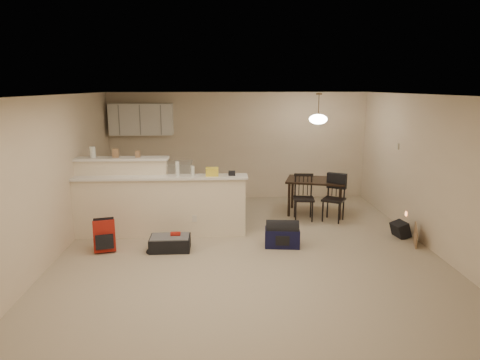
{
  "coord_description": "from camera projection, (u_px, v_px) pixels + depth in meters",
  "views": [
    {
      "loc": [
        -0.45,
        -6.47,
        2.63
      ],
      "look_at": [
        -0.1,
        0.7,
        1.05
      ],
      "focal_mm": 32.0,
      "sensor_mm": 36.0,
      "label": 1
    }
  ],
  "objects": [
    {
      "name": "kitchen_counter",
      "position": [
        152.0,
        183.0,
        9.82
      ],
      "size": [
        1.8,
        0.6,
        0.9
      ],
      "primitive_type": "cube",
      "color": "white",
      "rests_on": "ground"
    },
    {
      "name": "thermostat",
      "position": [
        397.0,
        146.0,
        8.24
      ],
      "size": [
        0.02,
        0.12,
        0.12
      ],
      "primitive_type": "cube",
      "color": "beige",
      "rests_on": "room"
    },
    {
      "name": "cardboard_sheet",
      "position": [
        416.0,
        236.0,
        7.18
      ],
      "size": [
        0.17,
        0.41,
        0.33
      ],
      "primitive_type": "cube",
      "rotation": [
        0.0,
        0.0,
        1.22
      ],
      "color": "#97714E",
      "rests_on": "ground"
    },
    {
      "name": "jar",
      "position": [
        93.0,
        152.0,
        7.55
      ],
      "size": [
        0.1,
        0.1,
        0.2
      ],
      "primitive_type": "cylinder",
      "color": "silver",
      "rests_on": "breakfast_bar"
    },
    {
      "name": "dining_chair_near",
      "position": [
        304.0,
        198.0,
        8.52
      ],
      "size": [
        0.44,
        0.42,
        0.92
      ],
      "primitive_type": null,
      "rotation": [
        0.0,
        0.0,
        -0.11
      ],
      "color": "black",
      "rests_on": "ground"
    },
    {
      "name": "breakfast_bar",
      "position": [
        147.0,
        202.0,
        7.64
      ],
      "size": [
        3.08,
        0.58,
        1.39
      ],
      "color": "#F3E3C5",
      "rests_on": "ground"
    },
    {
      "name": "pendant_lamp",
      "position": [
        318.0,
        119.0,
        8.6
      ],
      "size": [
        0.36,
        0.36,
        0.62
      ],
      "color": "brown",
      "rests_on": "room"
    },
    {
      "name": "small_box",
      "position": [
        138.0,
        154.0,
        7.59
      ],
      "size": [
        0.08,
        0.06,
        0.12
      ],
      "primitive_type": "cube",
      "color": "#97714E",
      "rests_on": "breakfast_bar"
    },
    {
      "name": "dining_table",
      "position": [
        316.0,
        184.0,
        8.88
      ],
      "size": [
        1.35,
        1.08,
        0.74
      ],
      "rotation": [
        0.0,
        0.0,
        -0.28
      ],
      "color": "black",
      "rests_on": "ground"
    },
    {
      "name": "bottle_a",
      "position": [
        177.0,
        169.0,
        7.46
      ],
      "size": [
        0.07,
        0.07,
        0.26
      ],
      "primitive_type": "cylinder",
      "color": "silver",
      "rests_on": "breakfast_bar"
    },
    {
      "name": "red_backpack",
      "position": [
        104.0,
        236.0,
        6.94
      ],
      "size": [
        0.38,
        0.29,
        0.51
      ],
      "primitive_type": "cube",
      "rotation": [
        0.0,
        0.0,
        0.24
      ],
      "color": "#AA1D13",
      "rests_on": "ground"
    },
    {
      "name": "pouch",
      "position": [
        232.0,
        173.0,
        7.53
      ],
      "size": [
        0.12,
        0.1,
        0.08
      ],
      "primitive_type": "cube",
      "color": "#97714E",
      "rests_on": "breakfast_bar"
    },
    {
      "name": "black_daypack",
      "position": [
        400.0,
        230.0,
        7.6
      ],
      "size": [
        0.26,
        0.33,
        0.27
      ],
      "primitive_type": "cube",
      "rotation": [
        0.0,
        0.0,
        1.74
      ],
      "color": "black",
      "rests_on": "ground"
    },
    {
      "name": "upper_cabinets",
      "position": [
        141.0,
        119.0,
        9.63
      ],
      "size": [
        1.4,
        0.34,
        0.7
      ],
      "primitive_type": "cube",
      "color": "white",
      "rests_on": "room"
    },
    {
      "name": "bottle_b",
      "position": [
        193.0,
        171.0,
        7.48
      ],
      "size": [
        0.06,
        0.06,
        0.18
      ],
      "primitive_type": "cylinder",
      "color": "silver",
      "rests_on": "breakfast_bar"
    },
    {
      "name": "room",
      "position": [
        249.0,
        177.0,
        6.63
      ],
      "size": [
        7.0,
        7.02,
        2.5
      ],
      "color": "tan",
      "rests_on": "ground"
    },
    {
      "name": "dining_chair_far",
      "position": [
        334.0,
        198.0,
        8.45
      ],
      "size": [
        0.54,
        0.54,
        0.92
      ],
      "primitive_type": null,
      "rotation": [
        0.0,
        0.0,
        -0.55
      ],
      "color": "black",
      "rests_on": "ground"
    },
    {
      "name": "suitcase",
      "position": [
        170.0,
        243.0,
        7.0
      ],
      "size": [
        0.66,
        0.43,
        0.22
      ],
      "primitive_type": "cube",
      "rotation": [
        0.0,
        0.0,
        0.01
      ],
      "color": "black",
      "rests_on": "ground"
    },
    {
      "name": "bag_lump",
      "position": [
        212.0,
        172.0,
        7.5
      ],
      "size": [
        0.22,
        0.18,
        0.14
      ],
      "primitive_type": "cube",
      "color": "#97714E",
      "rests_on": "breakfast_bar"
    },
    {
      "name": "cereal_box",
      "position": [
        115.0,
        153.0,
        7.57
      ],
      "size": [
        0.1,
        0.07,
        0.16
      ],
      "primitive_type": "cube",
      "color": "#97714E",
      "rests_on": "breakfast_bar"
    },
    {
      "name": "navy_duffel",
      "position": [
        282.0,
        237.0,
        7.14
      ],
      "size": [
        0.6,
        0.37,
        0.31
      ],
      "primitive_type": "cube",
      "rotation": [
        0.0,
        0.0,
        -0.1
      ],
      "color": "#111235",
      "rests_on": "ground"
    }
  ]
}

